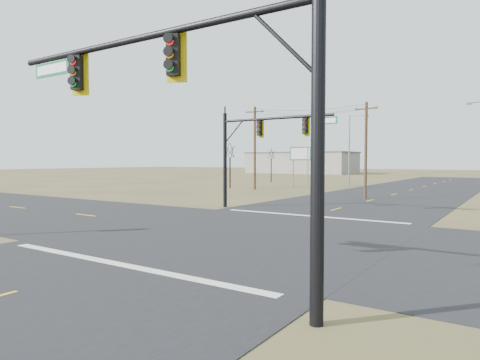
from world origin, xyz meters
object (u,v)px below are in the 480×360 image
Objects in this scene: streetlight_c at (351,146)px; mast_arm_near at (185,85)px; mast_arm_far at (260,138)px; bare_tree_b at (271,153)px; utility_pole_far at (255,147)px; bare_tree_a at (230,150)px; utility_pole_near at (366,149)px; highway_sign at (300,158)px.

mast_arm_near is at bearing -95.33° from streetlight_c.
mast_arm_far reaches higher than bare_tree_b.
bare_tree_a is at bearing 172.73° from utility_pole_far.
streetlight_c reaches higher than mast_arm_far.
streetlight_c reaches higher than bare_tree_a.
utility_pole_far is 4.03m from bare_tree_a.
utility_pole_far reaches higher than streetlight_c.
mast_arm_far is at bearing 93.30° from mast_arm_near.
utility_pole_far reaches higher than mast_arm_far.
utility_pole_near is at bearing 74.27° from mast_arm_far.
highway_sign is at bearing 89.86° from mast_arm_near.
mast_arm_near is 46.52m from highway_sign.
utility_pole_far is 1.87× the size of highway_sign.
utility_pole_near reaches higher than bare_tree_b.
mast_arm_near reaches higher than bare_tree_a.
streetlight_c is at bearing 82.11° from mast_arm_near.
utility_pole_far is 1.04× the size of streetlight_c.
utility_pole_near reaches higher than bare_tree_a.
utility_pole_near is 1.65× the size of highway_sign.
utility_pole_far is (-15.04, 5.39, 0.57)m from utility_pole_near.
mast_arm_far is (-8.38, 17.55, -0.34)m from mast_arm_near.
utility_pole_far is at bearing -66.57° from bare_tree_b.
bare_tree_a is at bearing -156.97° from streetlight_c.
utility_pole_near is 0.88× the size of utility_pole_far.
streetlight_c is at bearing 15.47° from highway_sign.
bare_tree_b is at bearing 113.43° from utility_pole_far.
bare_tree_b reaches higher than highway_sign.
utility_pole_far is (-11.36, 17.71, 0.08)m from mast_arm_far.
highway_sign is 0.86× the size of bare_tree_a.
utility_pole_far is 13.82m from streetlight_c.
bare_tree_a is at bearing 101.33° from mast_arm_near.
utility_pole_far is 8.26m from highway_sign.
utility_pole_near is 1.43× the size of bare_tree_a.
streetlight_c reaches higher than highway_sign.
bare_tree_b is (-3.37, 16.47, -0.17)m from bare_tree_a.
streetlight_c reaches higher than mast_arm_near.
utility_pole_far is at bearing -123.25° from highway_sign.
utility_pole_far reaches higher than highway_sign.
highway_sign is at bearing -167.00° from streetlight_c.
utility_pole_near is at bearing 76.71° from mast_arm_near.
streetlight_c is (-3.54, 29.10, 0.31)m from mast_arm_far.
streetlight_c is at bearing 42.69° from bare_tree_a.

